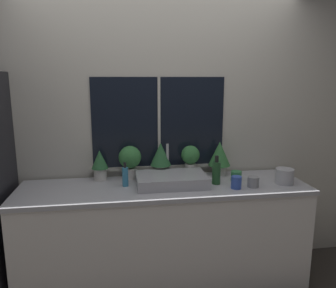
{
  "coord_description": "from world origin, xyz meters",
  "views": [
    {
      "loc": [
        -0.36,
        -2.25,
        1.78
      ],
      "look_at": [
        0.03,
        0.31,
        1.25
      ],
      "focal_mm": 35.0,
      "sensor_mm": 36.0,
      "label": 1
    }
  ],
  "objects_px": {
    "potted_plant_center": "(161,157)",
    "soap_bottle": "(125,176)",
    "potted_plant_far_left": "(100,163)",
    "kettle": "(284,176)",
    "bottle_tall": "(216,172)",
    "potted_plant_far_right": "(219,156)",
    "mug_green": "(236,176)",
    "mug_blue": "(236,182)",
    "potted_plant_right": "(190,158)",
    "sink": "(171,179)",
    "mug_grey": "(253,182)",
    "potted_plant_left": "(130,159)"
  },
  "relations": [
    {
      "from": "sink",
      "to": "kettle",
      "type": "distance_m",
      "value": 0.95
    },
    {
      "from": "soap_bottle",
      "to": "mug_grey",
      "type": "bearing_deg",
      "value": -9.93
    },
    {
      "from": "bottle_tall",
      "to": "mug_grey",
      "type": "distance_m",
      "value": 0.31
    },
    {
      "from": "potted_plant_far_left",
      "to": "soap_bottle",
      "type": "xyz_separation_m",
      "value": [
        0.21,
        -0.2,
        -0.07
      ]
    },
    {
      "from": "sink",
      "to": "mug_green",
      "type": "bearing_deg",
      "value": 2.69
    },
    {
      "from": "sink",
      "to": "bottle_tall",
      "type": "distance_m",
      "value": 0.38
    },
    {
      "from": "potted_plant_far_left",
      "to": "potted_plant_far_right",
      "type": "distance_m",
      "value": 1.07
    },
    {
      "from": "potted_plant_far_left",
      "to": "mug_green",
      "type": "bearing_deg",
      "value": -9.66
    },
    {
      "from": "soap_bottle",
      "to": "potted_plant_left",
      "type": "bearing_deg",
      "value": 76.42
    },
    {
      "from": "potted_plant_left",
      "to": "potted_plant_center",
      "type": "bearing_deg",
      "value": 0.0
    },
    {
      "from": "kettle",
      "to": "mug_blue",
      "type": "bearing_deg",
      "value": -172.66
    },
    {
      "from": "mug_green",
      "to": "mug_grey",
      "type": "bearing_deg",
      "value": -67.13
    },
    {
      "from": "potted_plant_far_right",
      "to": "mug_green",
      "type": "height_order",
      "value": "potted_plant_far_right"
    },
    {
      "from": "potted_plant_far_right",
      "to": "kettle",
      "type": "distance_m",
      "value": 0.58
    },
    {
      "from": "potted_plant_right",
      "to": "potted_plant_center",
      "type": "bearing_deg",
      "value": -180.0
    },
    {
      "from": "potted_plant_far_right",
      "to": "mug_green",
      "type": "bearing_deg",
      "value": -65.1
    },
    {
      "from": "potted_plant_far_left",
      "to": "kettle",
      "type": "bearing_deg",
      "value": -12.38
    },
    {
      "from": "potted_plant_center",
      "to": "soap_bottle",
      "type": "height_order",
      "value": "potted_plant_center"
    },
    {
      "from": "potted_plant_left",
      "to": "soap_bottle",
      "type": "xyz_separation_m",
      "value": [
        -0.05,
        -0.2,
        -0.09
      ]
    },
    {
      "from": "potted_plant_right",
      "to": "kettle",
      "type": "bearing_deg",
      "value": -24.66
    },
    {
      "from": "potted_plant_center",
      "to": "soap_bottle",
      "type": "relative_size",
      "value": 1.57
    },
    {
      "from": "bottle_tall",
      "to": "potted_plant_left",
      "type": "bearing_deg",
      "value": 159.84
    },
    {
      "from": "potted_plant_center",
      "to": "potted_plant_right",
      "type": "xyz_separation_m",
      "value": [
        0.27,
        0.0,
        -0.02
      ]
    },
    {
      "from": "potted_plant_left",
      "to": "mug_green",
      "type": "relative_size",
      "value": 3.19
    },
    {
      "from": "potted_plant_center",
      "to": "potted_plant_far_right",
      "type": "xyz_separation_m",
      "value": [
        0.54,
        -0.0,
        -0.01
      ]
    },
    {
      "from": "potted_plant_far_left",
      "to": "potted_plant_center",
      "type": "bearing_deg",
      "value": 0.0
    },
    {
      "from": "potted_plant_far_right",
      "to": "potted_plant_left",
      "type": "bearing_deg",
      "value": 180.0
    },
    {
      "from": "potted_plant_far_right",
      "to": "mug_green",
      "type": "distance_m",
      "value": 0.26
    },
    {
      "from": "potted_plant_far_left",
      "to": "potted_plant_far_right",
      "type": "height_order",
      "value": "potted_plant_far_right"
    },
    {
      "from": "potted_plant_left",
      "to": "mug_green",
      "type": "distance_m",
      "value": 0.93
    },
    {
      "from": "potted_plant_center",
      "to": "sink",
      "type": "bearing_deg",
      "value": -76.28
    },
    {
      "from": "mug_grey",
      "to": "potted_plant_right",
      "type": "bearing_deg",
      "value": 139.13
    },
    {
      "from": "mug_blue",
      "to": "potted_plant_center",
      "type": "bearing_deg",
      "value": 144.71
    },
    {
      "from": "potted_plant_center",
      "to": "mug_grey",
      "type": "height_order",
      "value": "potted_plant_center"
    },
    {
      "from": "bottle_tall",
      "to": "kettle",
      "type": "bearing_deg",
      "value": -7.8
    },
    {
      "from": "potted_plant_center",
      "to": "kettle",
      "type": "height_order",
      "value": "potted_plant_center"
    },
    {
      "from": "soap_bottle",
      "to": "bottle_tall",
      "type": "relative_size",
      "value": 0.83
    },
    {
      "from": "potted_plant_right",
      "to": "soap_bottle",
      "type": "relative_size",
      "value": 1.39
    },
    {
      "from": "bottle_tall",
      "to": "mug_blue",
      "type": "xyz_separation_m",
      "value": [
        0.13,
        -0.14,
        -0.05
      ]
    },
    {
      "from": "potted_plant_far_left",
      "to": "bottle_tall",
      "type": "bearing_deg",
      "value": -15.02
    },
    {
      "from": "mug_grey",
      "to": "mug_blue",
      "type": "bearing_deg",
      "value": -174.89
    },
    {
      "from": "sink",
      "to": "bottle_tall",
      "type": "xyz_separation_m",
      "value": [
        0.38,
        -0.03,
        0.05
      ]
    },
    {
      "from": "mug_blue",
      "to": "mug_grey",
      "type": "xyz_separation_m",
      "value": [
        0.15,
        0.01,
        -0.01
      ]
    },
    {
      "from": "potted_plant_center",
      "to": "mug_blue",
      "type": "relative_size",
      "value": 3.12
    },
    {
      "from": "kettle",
      "to": "potted_plant_center",
      "type": "bearing_deg",
      "value": 161.37
    },
    {
      "from": "mug_blue",
      "to": "soap_bottle",
      "type": "bearing_deg",
      "value": 167.6
    },
    {
      "from": "kettle",
      "to": "potted_plant_left",
      "type": "bearing_deg",
      "value": 165.19
    },
    {
      "from": "potted_plant_left",
      "to": "mug_grey",
      "type": "xyz_separation_m",
      "value": [
        0.98,
        -0.38,
        -0.13
      ]
    },
    {
      "from": "kettle",
      "to": "potted_plant_far_left",
      "type": "bearing_deg",
      "value": 167.62
    },
    {
      "from": "soap_bottle",
      "to": "bottle_tall",
      "type": "bearing_deg",
      "value": -4.43
    }
  ]
}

